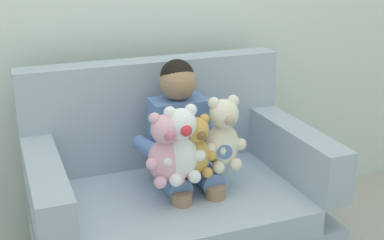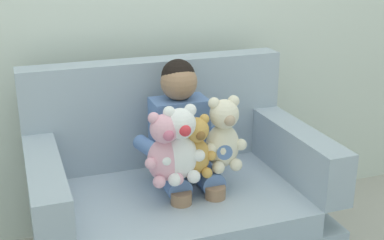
{
  "view_description": "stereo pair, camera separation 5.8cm",
  "coord_description": "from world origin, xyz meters",
  "px_view_note": "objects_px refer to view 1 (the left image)",
  "views": [
    {
      "loc": [
        -0.72,
        -2.02,
        1.54
      ],
      "look_at": [
        0.05,
        -0.05,
        0.8
      ],
      "focal_mm": 48.37,
      "sensor_mm": 36.0,
      "label": 1
    },
    {
      "loc": [
        -0.67,
        -2.04,
        1.54
      ],
      "look_at": [
        0.05,
        -0.05,
        0.8
      ],
      "focal_mm": 48.37,
      "sensor_mm": 36.0,
      "label": 2
    }
  ],
  "objects_px": {
    "plush_white": "(181,146)",
    "armchair": "(175,209)",
    "seated_child": "(183,141)",
    "plush_cream": "(223,135)",
    "plush_pink": "(165,150)",
    "plush_honey": "(197,148)"
  },
  "relations": [
    {
      "from": "armchair",
      "to": "seated_child",
      "type": "relative_size",
      "value": 1.59
    },
    {
      "from": "plush_cream",
      "to": "plush_pink",
      "type": "relative_size",
      "value": 1.06
    },
    {
      "from": "plush_pink",
      "to": "plush_cream",
      "type": "bearing_deg",
      "value": 9.22
    },
    {
      "from": "seated_child",
      "to": "plush_white",
      "type": "height_order",
      "value": "seated_child"
    },
    {
      "from": "seated_child",
      "to": "plush_white",
      "type": "distance_m",
      "value": 0.2
    },
    {
      "from": "seated_child",
      "to": "plush_pink",
      "type": "xyz_separation_m",
      "value": [
        -0.15,
        -0.17,
        0.05
      ]
    },
    {
      "from": "plush_cream",
      "to": "armchair",
      "type": "bearing_deg",
      "value": 160.58
    },
    {
      "from": "armchair",
      "to": "plush_honey",
      "type": "distance_m",
      "value": 0.4
    },
    {
      "from": "plush_honey",
      "to": "plush_white",
      "type": "distance_m",
      "value": 0.08
    },
    {
      "from": "armchair",
      "to": "seated_child",
      "type": "height_order",
      "value": "seated_child"
    },
    {
      "from": "plush_honey",
      "to": "plush_pink",
      "type": "bearing_deg",
      "value": -165.64
    },
    {
      "from": "seated_child",
      "to": "plush_pink",
      "type": "height_order",
      "value": "seated_child"
    },
    {
      "from": "armchair",
      "to": "plush_honey",
      "type": "relative_size",
      "value": 4.68
    },
    {
      "from": "seated_child",
      "to": "plush_cream",
      "type": "bearing_deg",
      "value": -48.82
    },
    {
      "from": "seated_child",
      "to": "plush_white",
      "type": "xyz_separation_m",
      "value": [
        -0.08,
        -0.18,
        0.05
      ]
    },
    {
      "from": "armchair",
      "to": "plush_white",
      "type": "height_order",
      "value": "armchair"
    },
    {
      "from": "armchair",
      "to": "seated_child",
      "type": "bearing_deg",
      "value": 19.46
    },
    {
      "from": "armchair",
      "to": "plush_white",
      "type": "bearing_deg",
      "value": -99.04
    },
    {
      "from": "seated_child",
      "to": "plush_honey",
      "type": "height_order",
      "value": "seated_child"
    },
    {
      "from": "plush_white",
      "to": "armchair",
      "type": "bearing_deg",
      "value": 98.24
    },
    {
      "from": "plush_honey",
      "to": "plush_pink",
      "type": "relative_size",
      "value": 0.88
    },
    {
      "from": "seated_child",
      "to": "plush_honey",
      "type": "xyz_separation_m",
      "value": [
        0.0,
        -0.16,
        0.03
      ]
    }
  ]
}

